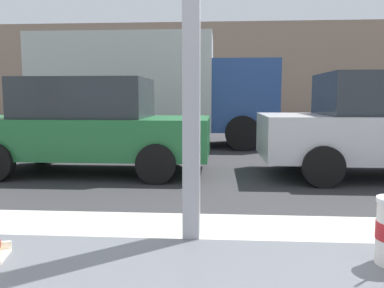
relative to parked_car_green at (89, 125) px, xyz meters
name	(u,v)px	position (x,y,z in m)	size (l,w,h in m)	color
ground_plane	(215,156)	(2.25, 2.19, -0.86)	(60.00, 60.00, 0.00)	#2D2D30
sidewalk_strip	(206,279)	(2.25, -4.21, -0.80)	(16.00, 2.80, 0.12)	#B2ADA3
building_facade_far	(217,74)	(2.25, 13.91, 1.71)	(28.00, 1.20, 5.14)	gray
parked_car_green	(89,125)	(0.00, 0.00, 0.00)	(4.27, 1.91, 1.70)	#236B38
box_truck	(150,87)	(0.39, 4.17, 0.79)	(6.67, 2.44, 3.06)	beige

